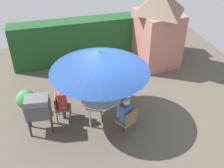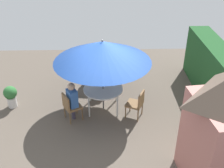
{
  "view_description": "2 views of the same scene",
  "coord_description": "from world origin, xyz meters",
  "px_view_note": "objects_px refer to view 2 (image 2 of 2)",
  "views": [
    {
      "loc": [
        -2.1,
        -6.67,
        5.81
      ],
      "look_at": [
        -0.26,
        0.2,
        0.88
      ],
      "focal_mm": 43.66,
      "sensor_mm": 36.0,
      "label": 1
    },
    {
      "loc": [
        6.54,
        -0.1,
        5.21
      ],
      "look_at": [
        -0.58,
        0.1,
        0.99
      ],
      "focal_mm": 43.76,
      "sensor_mm": 36.0,
      "label": 2
    }
  ],
  "objects_px": {
    "patio_umbrella": "(102,51)",
    "chair_near_shed": "(108,76)",
    "potted_plant_by_grill": "(11,95)",
    "chair_far_side": "(70,105)",
    "person_in_blue": "(72,97)",
    "patio_table": "(103,90)",
    "potted_plant_by_shed": "(124,64)",
    "person_in_red": "(108,70)",
    "bbq_grill": "(99,60)",
    "chair_toward_hedge": "(137,103)"
  },
  "relations": [
    {
      "from": "patio_table",
      "to": "chair_near_shed",
      "type": "height_order",
      "value": "chair_near_shed"
    },
    {
      "from": "bbq_grill",
      "to": "chair_toward_hedge",
      "type": "distance_m",
      "value": 2.66
    },
    {
      "from": "chair_near_shed",
      "to": "chair_toward_hedge",
      "type": "distance_m",
      "value": 1.91
    },
    {
      "from": "chair_near_shed",
      "to": "chair_toward_hedge",
      "type": "xyz_separation_m",
      "value": [
        1.72,
        0.84,
        0.0
      ]
    },
    {
      "from": "person_in_blue",
      "to": "potted_plant_by_grill",
      "type": "bearing_deg",
      "value": -108.87
    },
    {
      "from": "bbq_grill",
      "to": "chair_toward_hedge",
      "type": "bearing_deg",
      "value": 26.74
    },
    {
      "from": "chair_near_shed",
      "to": "chair_far_side",
      "type": "bearing_deg",
      "value": -32.92
    },
    {
      "from": "patio_umbrella",
      "to": "chair_near_shed",
      "type": "distance_m",
      "value": 1.94
    },
    {
      "from": "patio_table",
      "to": "chair_near_shed",
      "type": "xyz_separation_m",
      "value": [
        -1.24,
        0.18,
        -0.17
      ]
    },
    {
      "from": "patio_umbrella",
      "to": "chair_far_side",
      "type": "bearing_deg",
      "value": -59.95
    },
    {
      "from": "patio_umbrella",
      "to": "chair_near_shed",
      "type": "relative_size",
      "value": 3.22
    },
    {
      "from": "chair_far_side",
      "to": "potted_plant_by_shed",
      "type": "bearing_deg",
      "value": 147.67
    },
    {
      "from": "patio_umbrella",
      "to": "potted_plant_by_shed",
      "type": "distance_m",
      "value": 2.85
    },
    {
      "from": "potted_plant_by_shed",
      "to": "potted_plant_by_grill",
      "type": "height_order",
      "value": "potted_plant_by_shed"
    },
    {
      "from": "chair_near_shed",
      "to": "person_in_blue",
      "type": "xyz_separation_m",
      "value": [
        1.76,
        -1.09,
        0.26
      ]
    },
    {
      "from": "chair_far_side",
      "to": "person_in_blue",
      "type": "distance_m",
      "value": 0.28
    },
    {
      "from": "patio_table",
      "to": "person_in_red",
      "type": "height_order",
      "value": "person_in_red"
    },
    {
      "from": "patio_umbrella",
      "to": "chair_toward_hedge",
      "type": "distance_m",
      "value": 1.87
    },
    {
      "from": "chair_far_side",
      "to": "person_in_blue",
      "type": "relative_size",
      "value": 0.71
    },
    {
      "from": "patio_umbrella",
      "to": "chair_near_shed",
      "type": "xyz_separation_m",
      "value": [
        -1.24,
        0.18,
        -1.48
      ]
    },
    {
      "from": "patio_table",
      "to": "chair_far_side",
      "type": "distance_m",
      "value": 1.15
    },
    {
      "from": "bbq_grill",
      "to": "potted_plant_by_grill",
      "type": "xyz_separation_m",
      "value": [
        1.69,
        -2.81,
        -0.42
      ]
    },
    {
      "from": "patio_table",
      "to": "person_in_blue",
      "type": "bearing_deg",
      "value": -59.95
    },
    {
      "from": "chair_near_shed",
      "to": "person_in_blue",
      "type": "distance_m",
      "value": 2.09
    },
    {
      "from": "potted_plant_by_shed",
      "to": "potted_plant_by_grill",
      "type": "bearing_deg",
      "value": -61.21
    },
    {
      "from": "potted_plant_by_shed",
      "to": "bbq_grill",
      "type": "bearing_deg",
      "value": -68.36
    },
    {
      "from": "patio_table",
      "to": "chair_near_shed",
      "type": "relative_size",
      "value": 1.38
    },
    {
      "from": "chair_near_shed",
      "to": "potted_plant_by_grill",
      "type": "distance_m",
      "value": 3.33
    },
    {
      "from": "chair_far_side",
      "to": "potted_plant_by_grill",
      "type": "relative_size",
      "value": 1.2
    },
    {
      "from": "chair_toward_hedge",
      "to": "potted_plant_by_grill",
      "type": "distance_m",
      "value": 4.05
    },
    {
      "from": "chair_toward_hedge",
      "to": "potted_plant_by_shed",
      "type": "height_order",
      "value": "chair_toward_hedge"
    },
    {
      "from": "patio_umbrella",
      "to": "chair_near_shed",
      "type": "height_order",
      "value": "patio_umbrella"
    },
    {
      "from": "person_in_blue",
      "to": "chair_toward_hedge",
      "type": "bearing_deg",
      "value": 91.27
    },
    {
      "from": "patio_table",
      "to": "potted_plant_by_grill",
      "type": "bearing_deg",
      "value": -93.44
    },
    {
      "from": "chair_near_shed",
      "to": "potted_plant_by_grill",
      "type": "xyz_separation_m",
      "value": [
        1.06,
        -3.16,
        -0.09
      ]
    },
    {
      "from": "patio_umbrella",
      "to": "chair_toward_hedge",
      "type": "xyz_separation_m",
      "value": [
        0.48,
        1.02,
        -1.48
      ]
    },
    {
      "from": "chair_near_shed",
      "to": "potted_plant_by_shed",
      "type": "height_order",
      "value": "chair_near_shed"
    },
    {
      "from": "chair_toward_hedge",
      "to": "potted_plant_by_shed",
      "type": "xyz_separation_m",
      "value": [
        -2.74,
        -0.22,
        -0.07
      ]
    },
    {
      "from": "patio_table",
      "to": "chair_far_side",
      "type": "height_order",
      "value": "chair_far_side"
    },
    {
      "from": "patio_umbrella",
      "to": "person_in_red",
      "type": "distance_m",
      "value": 1.69
    },
    {
      "from": "patio_umbrella",
      "to": "chair_toward_hedge",
      "type": "height_order",
      "value": "patio_umbrella"
    },
    {
      "from": "bbq_grill",
      "to": "chair_toward_hedge",
      "type": "relative_size",
      "value": 1.33
    },
    {
      "from": "patio_table",
      "to": "chair_toward_hedge",
      "type": "height_order",
      "value": "chair_toward_hedge"
    },
    {
      "from": "patio_umbrella",
      "to": "potted_plant_by_grill",
      "type": "bearing_deg",
      "value": -93.44
    },
    {
      "from": "chair_near_shed",
      "to": "chair_toward_hedge",
      "type": "bearing_deg",
      "value": 25.99
    },
    {
      "from": "patio_table",
      "to": "patio_umbrella",
      "type": "bearing_deg",
      "value": 153.43
    },
    {
      "from": "patio_table",
      "to": "chair_near_shed",
      "type": "bearing_deg",
      "value": 171.56
    },
    {
      "from": "potted_plant_by_grill",
      "to": "chair_far_side",
      "type": "bearing_deg",
      "value": 69.39
    },
    {
      "from": "chair_toward_hedge",
      "to": "chair_far_side",
      "type": "bearing_deg",
      "value": -87.55
    },
    {
      "from": "potted_plant_by_grill",
      "to": "person_in_red",
      "type": "distance_m",
      "value": 3.31
    }
  ]
}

